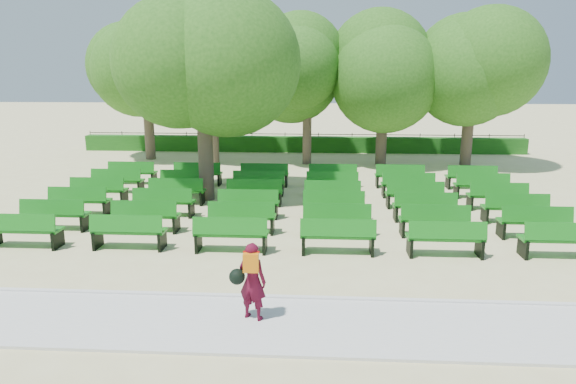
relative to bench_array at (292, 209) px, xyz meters
The scene contains 9 objects.
ground 0.73m from the bench_array, 103.62° to the right, with size 120.00×120.00×0.00m, color #CFC589.
paving 8.10m from the bench_array, 91.20° to the right, with size 30.00×2.20×0.06m, color silver.
curb 6.95m from the bench_array, 91.40° to the right, with size 30.00×0.12×0.10m, color silver.
hedge 13.30m from the bench_array, 90.73° to the left, with size 26.00×0.70×0.90m, color #1B5816.
fence 13.70m from the bench_array, 90.71° to the left, with size 26.00×0.10×1.02m, color black, non-canonical shape.
tree_line 9.30m from the bench_array, 91.05° to the left, with size 21.80×6.80×7.04m, color #2F651B, non-canonical shape.
bench_array is the anchor object (origin of this frame).
tree_among 6.08m from the bench_array, 154.56° to the left, with size 5.13×5.13×7.30m.
person 7.95m from the bench_array, 92.69° to the right, with size 0.77×0.54×1.53m.
Camera 1 is at (1.05, -16.23, 4.73)m, focal length 32.00 mm.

